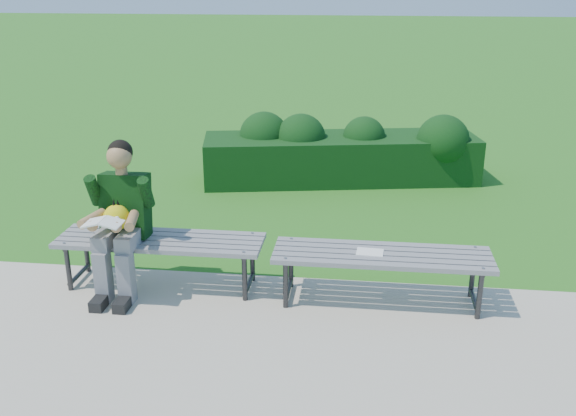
% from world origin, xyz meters
% --- Properties ---
extents(ground, '(80.00, 80.00, 0.00)m').
position_xyz_m(ground, '(0.00, 0.00, 0.00)').
color(ground, '#1B6913').
rests_on(ground, ground).
extents(walkway, '(30.00, 3.50, 0.02)m').
position_xyz_m(walkway, '(0.00, -1.75, 0.01)').
color(walkway, '#AEA690').
rests_on(walkway, ground).
extents(hedge, '(3.73, 1.55, 0.92)m').
position_xyz_m(hedge, '(0.71, 3.10, 0.40)').
color(hedge, '#0F4313').
rests_on(hedge, ground).
extents(bench_left, '(1.80, 0.50, 0.46)m').
position_xyz_m(bench_left, '(-0.73, -0.29, 0.42)').
color(bench_left, gray).
rests_on(bench_left, walkway).
extents(bench_right, '(1.80, 0.50, 0.46)m').
position_xyz_m(bench_right, '(1.19, -0.37, 0.42)').
color(bench_right, gray).
rests_on(bench_right, walkway).
extents(seated_boy, '(0.56, 0.76, 1.31)m').
position_xyz_m(seated_boy, '(-1.03, -0.38, 0.71)').
color(seated_boy, slate).
rests_on(seated_boy, walkway).
extents(paper_sheet, '(0.23, 0.18, 0.01)m').
position_xyz_m(paper_sheet, '(1.09, -0.37, 0.47)').
color(paper_sheet, white).
rests_on(paper_sheet, bench_right).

